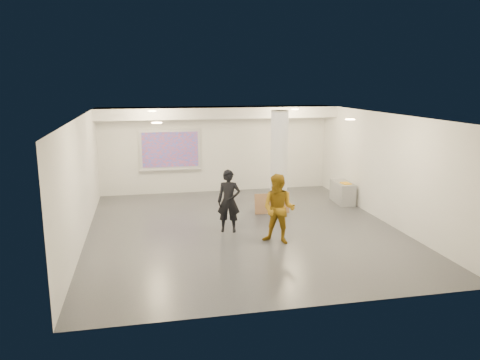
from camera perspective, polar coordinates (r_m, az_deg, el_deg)
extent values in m
cube|color=#393B40|center=(12.46, 0.38, -6.01)|extent=(8.00, 9.00, 0.01)
cube|color=silver|center=(11.88, 0.40, 7.89)|extent=(8.00, 9.00, 0.01)
cube|color=silver|center=(16.44, -2.93, 3.76)|extent=(8.00, 0.01, 3.00)
cube|color=silver|center=(7.87, 7.35, -5.48)|extent=(8.00, 0.01, 3.00)
cube|color=silver|center=(11.91, -18.77, -0.03)|extent=(0.01, 9.00, 3.00)
cube|color=silver|center=(13.49, 17.24, 1.42)|extent=(0.01, 9.00, 3.00)
cube|color=silver|center=(15.77, -2.67, 8.23)|extent=(8.00, 1.10, 0.36)
cylinder|color=#FFD294|center=(14.11, -10.66, 8.25)|extent=(0.22, 0.22, 0.02)
cylinder|color=#FFD294|center=(14.87, 6.73, 8.56)|extent=(0.22, 0.22, 0.02)
cylinder|color=#FFD294|center=(10.12, -10.11, 6.88)|extent=(0.22, 0.22, 0.02)
cylinder|color=#FFD294|center=(11.16, 13.28, 7.21)|extent=(0.22, 0.22, 0.02)
cylinder|color=white|center=(14.16, 4.79, 2.40)|extent=(0.52, 0.52, 3.00)
cube|color=silver|center=(16.23, -8.51, 3.71)|extent=(2.10, 0.06, 1.40)
cube|color=blue|center=(16.19, -8.50, 3.69)|extent=(1.90, 0.01, 1.20)
cube|color=silver|center=(16.29, -8.42, 1.25)|extent=(2.10, 0.08, 0.04)
cube|color=gray|center=(15.40, 12.38, -1.48)|extent=(0.56, 1.19, 0.67)
cube|color=yellow|center=(15.09, 12.78, -0.39)|extent=(0.28, 0.35, 0.03)
cube|color=#886040|center=(13.96, 4.86, -2.72)|extent=(0.59, 0.25, 0.63)
cube|color=#886040|center=(13.81, 2.93, -2.92)|extent=(0.55, 0.17, 0.60)
imported|color=black|center=(12.06, -1.37, -2.59)|extent=(0.67, 0.52, 1.63)
imported|color=#9B6D14|center=(11.24, 4.75, -3.55)|extent=(1.04, 0.98, 1.69)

